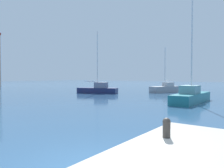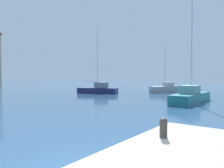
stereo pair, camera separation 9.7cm
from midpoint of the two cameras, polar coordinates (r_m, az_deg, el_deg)
water at (r=30.31m, az=-14.79°, el=-2.51°), size 160.00×160.00×0.00m
mooring_bollard at (r=5.58m, az=13.49°, el=-10.77°), size 0.20×0.20×0.49m
sailboat_teal_mid_harbor at (r=20.85m, az=19.70°, el=-2.96°), size 6.70×1.70×9.27m
sailboat_navy_behind_lamppost at (r=30.45m, az=-3.71°, el=-1.32°), size 3.42×5.74×8.54m
sailboat_grey_distant_north at (r=33.02m, az=13.56°, el=-1.13°), size 5.03×3.12×6.55m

